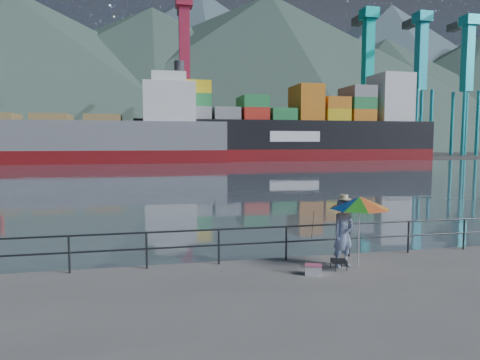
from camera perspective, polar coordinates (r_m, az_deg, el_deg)
name	(u,v)px	position (r m, az deg, el deg)	size (l,w,h in m)	color
ground	(325,360)	(8.07, 11.33, -22.44)	(24.00, 11.00, 0.50)	slate
harbor_water	(158,153)	(140.12, -10.90, 3.60)	(500.00, 280.00, 0.00)	#4F5C68
far_dock	(203,156)	(103.91, -4.94, 3.18)	(200.00, 40.00, 0.40)	#514F4C
guardrail	(253,244)	(12.45, 1.76, -8.58)	(22.00, 0.06, 1.03)	#2D3033
mountains	(231,79)	(224.06, -1.24, 13.35)	(600.00, 332.80, 80.00)	#385147
port_cranes	(299,87)	(100.75, 7.87, 12.21)	(116.00, 28.00, 38.40)	red
container_stacks	(295,143)	(110.04, 7.30, 4.90)	(58.00, 8.40, 7.80)	orange
fisherman	(343,233)	(12.27, 13.60, -6.94)	(0.68, 0.45, 1.87)	navy
beach_umbrella	(360,203)	(12.07, 15.67, -2.93)	(1.92, 1.92, 1.99)	white
folding_stool	(339,264)	(12.15, 13.03, -10.91)	(0.50, 0.50, 0.27)	black
cooler_bag	(313,270)	(11.57, 9.75, -11.79)	(0.42, 0.28, 0.24)	silver
fishing_rod	(312,254)	(13.62, 9.62, -9.71)	(0.02, 0.02, 2.01)	black
bulk_carrier	(79,138)	(80.13, -20.69, 5.22)	(55.01, 9.52, 14.50)	maroon
container_ship	(295,130)	(88.01, 7.30, 6.61)	(60.01, 10.00, 18.10)	maroon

